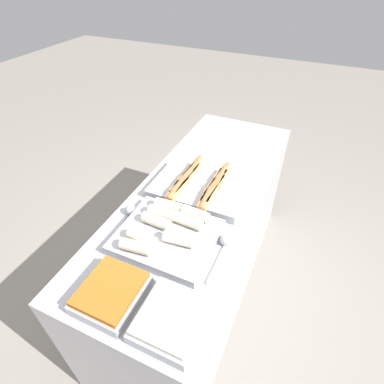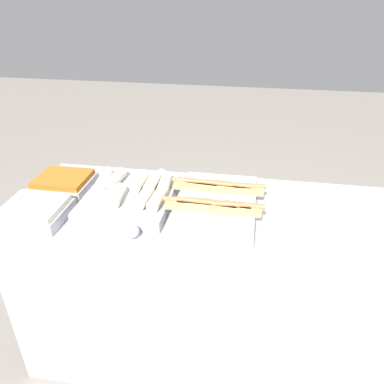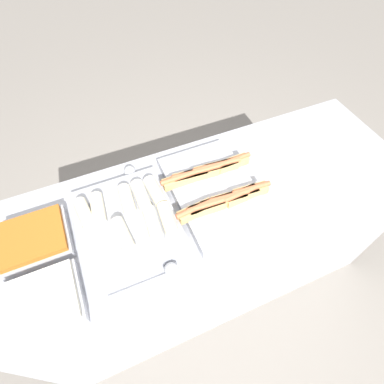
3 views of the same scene
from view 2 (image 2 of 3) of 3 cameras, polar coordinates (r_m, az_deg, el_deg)
ground_plane at (r=2.25m, az=3.48°, el=-22.43°), size 12.00×12.00×0.00m
counter at (r=1.92m, az=3.89°, el=-14.14°), size 1.84×0.68×0.89m
tray_hotdogs at (r=1.63m, az=3.66°, el=-1.54°), size 0.42×0.51×0.10m
tray_wraps at (r=1.71m, az=-9.16°, el=-0.40°), size 0.38×0.44×0.10m
tray_side_front at (r=1.70m, az=-22.75°, el=-2.76°), size 0.26×0.23×0.07m
tray_side_back at (r=1.89m, az=-18.96°, el=1.26°), size 0.26×0.23×0.07m
serving_spoon_near at (r=1.49m, az=-9.60°, el=-5.97°), size 0.27×0.05×0.05m
serving_spoon_far at (r=1.91m, az=-5.03°, el=2.75°), size 0.25×0.05×0.05m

